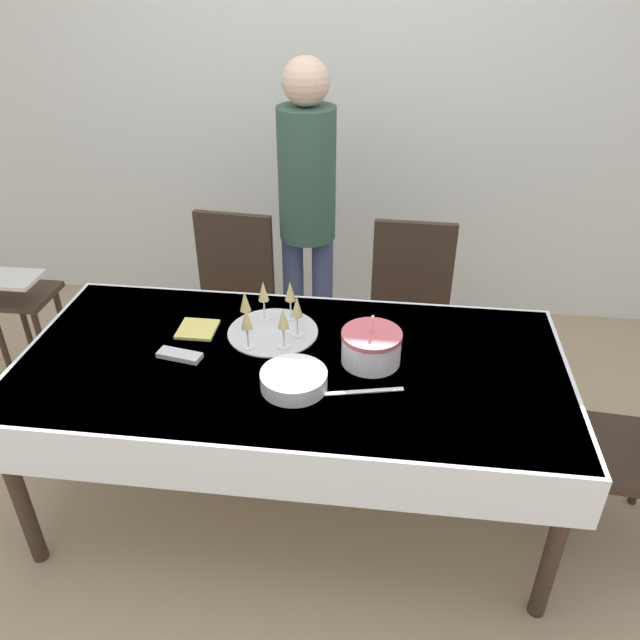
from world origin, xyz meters
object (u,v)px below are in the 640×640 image
at_px(champagne_tray, 272,317).
at_px(dining_chair_far_left, 231,300).
at_px(person_standing, 307,199).
at_px(birthday_cake, 371,347).
at_px(high_chair, 24,309).
at_px(plate_stack_main, 294,380).
at_px(dining_chair_far_right, 409,311).

bearing_deg(champagne_tray, dining_chair_far_left, 118.68).
height_order(dining_chair_far_left, champagne_tray, dining_chair_far_left).
distance_m(dining_chair_far_left, person_standing, 0.65).
relative_size(birthday_cake, high_chair, 0.32).
bearing_deg(birthday_cake, plate_stack_main, -143.66).
relative_size(person_standing, high_chair, 2.34).
height_order(champagne_tray, high_chair, champagne_tray).
distance_m(dining_chair_far_left, champagne_tray, 0.79).
bearing_deg(birthday_cake, champagne_tray, 159.90).
distance_m(dining_chair_far_left, high_chair, 1.06).
relative_size(dining_chair_far_right, champagne_tray, 2.60).
distance_m(dining_chair_far_right, plate_stack_main, 1.09).
relative_size(plate_stack_main, person_standing, 0.14).
bearing_deg(dining_chair_far_left, champagne_tray, -61.32).
distance_m(person_standing, high_chair, 1.55).
xyz_separation_m(dining_chair_far_left, dining_chair_far_right, (0.91, 0.00, 0.00)).
relative_size(champagne_tray, high_chair, 0.51).
height_order(dining_chair_far_left, person_standing, person_standing).
relative_size(dining_chair_far_left, person_standing, 0.57).
distance_m(birthday_cake, high_chair, 1.92).
height_order(person_standing, high_chair, person_standing).
distance_m(plate_stack_main, person_standing, 1.19).
distance_m(plate_stack_main, high_chair, 1.76).
height_order(dining_chair_far_right, high_chair, dining_chair_far_right).
height_order(dining_chair_far_right, birthday_cake, birthday_cake).
relative_size(dining_chair_far_right, birthday_cake, 4.21).
xyz_separation_m(champagne_tray, high_chair, (-1.39, 0.47, -0.34)).
xyz_separation_m(dining_chair_far_left, person_standing, (0.37, 0.19, 0.49)).
bearing_deg(champagne_tray, dining_chair_far_right, 48.51).
bearing_deg(high_chair, dining_chair_far_right, 4.84).
relative_size(dining_chair_far_left, plate_stack_main, 3.99).
height_order(birthday_cake, champagne_tray, birthday_cake).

